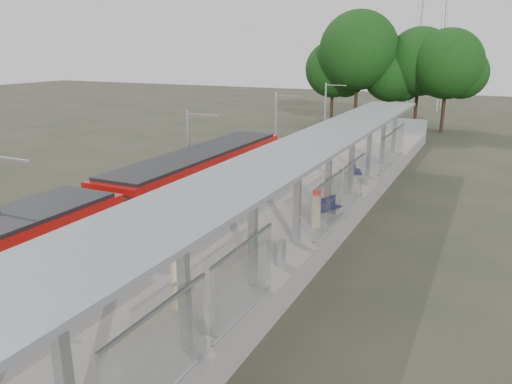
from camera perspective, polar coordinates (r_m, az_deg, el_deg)
trackbed at (r=28.32m, az=-3.32°, el=-1.30°), size 3.00×70.00×0.24m
platform at (r=26.41m, az=5.26°, el=-1.78°), size 6.00×50.00×1.00m
tactile_strip at (r=27.21m, az=0.25°, el=-0.04°), size 0.60×50.00×0.02m
end_fence at (r=49.81m, az=15.52°, el=7.50°), size 6.00×0.10×1.20m
train at (r=20.16m, az=-16.98°, el=-3.54°), size 2.74×27.60×3.62m
canopy at (r=21.46m, az=5.95°, el=4.23°), size 3.27×38.00×3.66m
tree_cluster at (r=57.03m, az=14.90°, el=14.28°), size 18.99×10.13×12.57m
catenary_masts at (r=27.64m, az=-7.54°, el=4.14°), size 2.08×48.16×5.40m
bench_mid at (r=23.38m, az=8.19°, el=-1.68°), size 0.91×1.46×0.96m
bench_far at (r=30.43m, az=11.27°, el=2.49°), size 1.07×1.66×1.09m
info_pillar_near at (r=15.39m, az=-8.86°, el=-10.18°), size 0.43×0.43×1.91m
info_pillar_far at (r=21.92m, az=6.87°, el=-2.19°), size 0.39×0.39×1.73m
litter_bin at (r=18.27m, az=2.75°, el=-6.91°), size 0.56×0.56×0.91m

